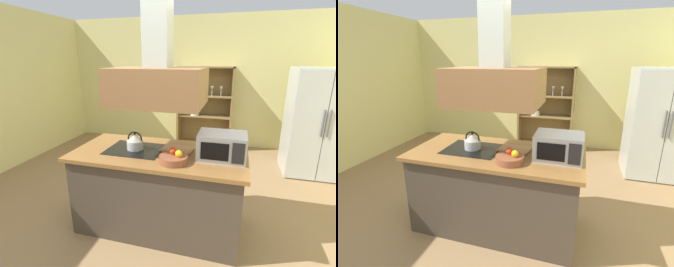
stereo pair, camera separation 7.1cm
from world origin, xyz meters
TOP-DOWN VIEW (x-y plane):
  - ground_plane at (0.00, 0.00)m, footprint 7.80×7.80m
  - wall_back at (0.00, 3.00)m, footprint 6.00×0.12m
  - kitchen_island at (0.04, -0.08)m, footprint 1.82×0.90m
  - range_hood at (0.04, -0.08)m, footprint 0.90×0.70m
  - refrigerator at (2.07, 1.91)m, footprint 0.90×0.77m
  - dish_cabinet at (0.15, 2.78)m, footprint 1.14×0.40m
  - kettle at (-0.24, -0.08)m, footprint 0.18×0.18m
  - cutting_board at (0.21, 0.03)m, footprint 0.37×0.28m
  - microwave at (0.68, -0.09)m, footprint 0.46×0.35m
  - fruit_bowl at (0.26, -0.31)m, footprint 0.27×0.27m

SIDE VIEW (x-z plane):
  - ground_plane at x=0.00m, z-range 0.00..0.00m
  - kitchen_island at x=0.04m, z-range 0.00..0.90m
  - dish_cabinet at x=0.15m, z-range -0.10..1.60m
  - refrigerator at x=2.07m, z-range 0.00..1.72m
  - cutting_board at x=0.21m, z-range 0.90..0.92m
  - fruit_bowl at x=0.26m, z-range 0.87..1.01m
  - kettle at x=-0.24m, z-range 0.88..1.09m
  - microwave at x=0.68m, z-range 0.90..1.16m
  - wall_back at x=0.00m, z-range 0.00..2.70m
  - range_hood at x=0.04m, z-range 1.06..2.36m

